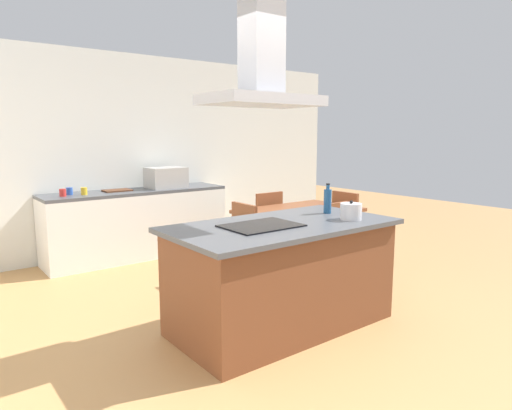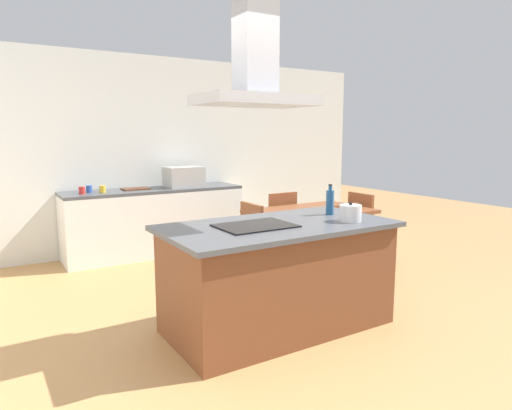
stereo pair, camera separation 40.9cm
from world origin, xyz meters
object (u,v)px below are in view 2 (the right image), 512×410
Objects in this scene: countertop_microwave at (184,177)px; chair_at_left_end at (243,239)px; coffee_mug_yellow at (102,189)px; dining_table at (310,217)px; tea_kettle at (351,213)px; cutting_board at (135,189)px; cooktop at (255,226)px; chair_facing_back_wall at (278,221)px; range_hood at (255,72)px; coffee_mug_red at (82,190)px; chair_at_right_end at (366,222)px; coffee_mug_blue at (89,189)px; olive_oil_bottle at (330,202)px; chair_facing_island at (349,241)px.

chair_at_left_end is at bearing -92.22° from countertop_microwave.
coffee_mug_yellow reaches higher than dining_table.
tea_kettle is at bearing -66.57° from coffee_mug_yellow.
coffee_mug_yellow is at bearing -167.07° from cutting_board.
countertop_microwave is 0.56× the size of chair_at_left_end.
cooktop reaches higher than chair_facing_back_wall.
tea_kettle is at bearing -107.76° from chair_facing_back_wall.
cutting_board is 0.38× the size of range_hood.
cooktop is 6.67× the size of coffee_mug_red.
countertop_microwave is 1.38m from coffee_mug_red.
chair_at_right_end is 1.00× the size of chair_at_left_end.
tea_kettle is at bearing -74.53° from cutting_board.
chair_facing_back_wall is at bearing 72.24° from tea_kettle.
coffee_mug_yellow is at bearing 151.91° from chair_facing_back_wall.
chair_facing_back_wall is (1.97, -1.05, -0.44)m from coffee_mug_yellow.
countertop_microwave is 1.27m from coffee_mug_blue.
coffee_mug_red is 2.82m from dining_table.
chair_facing_back_wall is (1.45, 1.77, -0.40)m from cooktop.
coffee_mug_red is at bearing 117.20° from tea_kettle.
olive_oil_bottle is at bearing -146.08° from chair_at_right_end.
coffee_mug_yellow is 0.10× the size of chair_facing_back_wall.
chair_facing_back_wall is 1.13m from chair_at_left_end.
range_hood is (0.67, -2.93, 1.16)m from coffee_mug_blue.
olive_oil_bottle is at bearing -84.47° from countertop_microwave.
chair_at_right_end is (2.44, -1.82, -0.40)m from cutting_board.
countertop_microwave is at bearing 134.83° from chair_at_right_end.
coffee_mug_yellow is (0.25, -0.00, 0.00)m from coffee_mug_red.
chair_at_right_end is 1.00× the size of chair_facing_island.
tea_kettle is 0.27× the size of chair_at_left_end.
coffee_mug_yellow is 3.13m from chair_facing_island.
cutting_board reaches higher than chair_at_right_end.
coffee_mug_yellow reaches higher than chair_facing_back_wall.
cutting_board is at bearing 12.93° from coffee_mug_yellow.
coffee_mug_yellow is at bearing -0.37° from coffee_mug_red.
dining_table is 1.57× the size of chair_at_right_end.
coffee_mug_red is 1.00× the size of coffee_mug_yellow.
countertop_microwave is at bearing 2.17° from coffee_mug_red.
tea_kettle is 0.26× the size of range_hood.
chair_facing_island is (0.85, -2.44, -0.53)m from countertop_microwave.
olive_oil_bottle is at bearing 78.94° from tea_kettle.
coffee_mug_red is at bearing 151.26° from chair_at_right_end.
olive_oil_bottle is at bearing -71.41° from chair_at_left_end.
chair_facing_back_wall is at bearing -52.59° from countertop_microwave.
coffee_mug_red reaches higher than cooktop.
cutting_board is (0.59, 0.00, -0.04)m from coffee_mug_blue.
tea_kettle is at bearing -16.62° from cooktop.
cooktop is at bearing -173.18° from olive_oil_bottle.
dining_table is at bearing 90.00° from chair_facing_island.
coffee_mug_red is 0.26× the size of cutting_board.
cutting_board is at bearing 142.75° from chair_facing_back_wall.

